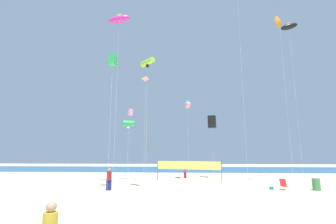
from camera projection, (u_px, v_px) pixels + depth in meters
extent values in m
plane|color=beige|center=(182.00, 198.00, 16.25)|extent=(120.00, 120.00, 0.00)
cube|color=#28608C|center=(184.00, 169.00, 48.94)|extent=(120.00, 20.00, 0.01)
cylinder|color=gold|center=(50.00, 224.00, 6.41)|extent=(0.38, 0.38, 0.63)
sphere|color=tan|center=(51.00, 207.00, 6.49)|extent=(0.28, 0.28, 0.28)
cube|color=navy|center=(109.00, 185.00, 19.93)|extent=(0.39, 0.23, 0.81)
cylinder|color=maroon|center=(109.00, 176.00, 20.06)|extent=(0.41, 0.41, 0.67)
sphere|color=#997051|center=(109.00, 170.00, 20.15)|extent=(0.30, 0.30, 0.30)
cube|color=maroon|center=(185.00, 175.00, 30.17)|extent=(0.34, 0.20, 0.70)
cylinder|color=#7A3872|center=(185.00, 170.00, 30.29)|extent=(0.35, 0.35, 0.58)
sphere|color=beige|center=(185.00, 167.00, 30.36)|extent=(0.26, 0.26, 0.26)
cube|color=red|center=(285.00, 186.00, 19.95)|extent=(0.52, 0.48, 0.03)
cube|color=red|center=(283.00, 182.00, 20.29)|extent=(0.52, 0.23, 0.57)
cylinder|color=silver|center=(285.00, 188.00, 19.78)|extent=(0.03, 0.03, 0.32)
cylinder|color=silver|center=(284.00, 188.00, 20.07)|extent=(0.03, 0.03, 0.32)
cylinder|color=#3F7F4C|center=(316.00, 184.00, 19.83)|extent=(0.62, 0.62, 0.97)
cylinder|color=#4C4C51|center=(158.00, 170.00, 27.79)|extent=(0.08, 0.08, 2.40)
cylinder|color=#4C4C51|center=(222.00, 171.00, 25.61)|extent=(0.08, 0.08, 2.40)
cube|color=#EAE566|center=(188.00, 165.00, 26.79)|extent=(7.07, 1.76, 0.90)
cube|color=#19727A|center=(271.00, 188.00, 20.22)|extent=(0.30, 0.15, 0.24)
cylinder|color=silver|center=(147.00, 123.00, 20.67)|extent=(0.01, 0.01, 11.11)
cylinder|color=#8CD833|center=(148.00, 62.00, 21.65)|extent=(1.46, 1.51, 0.51)
sphere|color=black|center=(147.00, 66.00, 21.58)|extent=(0.31, 0.31, 0.31)
cylinder|color=silver|center=(286.00, 98.00, 24.33)|extent=(0.01, 0.01, 17.03)
cone|color=orange|center=(279.00, 21.00, 25.82)|extent=(1.18, 1.14, 1.31)
cylinder|color=silver|center=(296.00, 99.00, 29.30)|extent=(0.01, 0.01, 19.20)
ellipsoid|color=black|center=(289.00, 27.00, 30.98)|extent=(2.27, 0.81, 1.25)
cube|color=pink|center=(289.00, 24.00, 31.03)|extent=(0.43, 0.06, 0.53)
cylinder|color=silver|center=(128.00, 151.00, 27.68)|extent=(0.01, 0.01, 6.55)
cylinder|color=green|center=(128.00, 123.00, 28.25)|extent=(1.44, 1.05, 0.62)
sphere|color=white|center=(128.00, 127.00, 28.18)|extent=(0.37, 0.37, 0.37)
cylinder|color=silver|center=(188.00, 142.00, 28.52)|extent=(0.01, 0.01, 8.87)
ellipsoid|color=pink|center=(188.00, 105.00, 29.29)|extent=(1.05, 2.32, 0.92)
cube|color=#26BFCC|center=(188.00, 102.00, 29.35)|extent=(0.44, 0.06, 0.55)
cylinder|color=silver|center=(145.00, 129.00, 25.57)|extent=(0.01, 0.01, 11.15)
pyramid|color=pink|center=(145.00, 78.00, 26.59)|extent=(0.80, 0.81, 0.41)
cylinder|color=silver|center=(213.00, 150.00, 30.16)|extent=(0.01, 0.01, 7.06)
cube|color=black|center=(212.00, 122.00, 30.78)|extent=(1.15, 1.15, 1.53)
cylinder|color=silver|center=(129.00, 143.00, 35.64)|extent=(0.01, 0.01, 9.25)
cube|color=pink|center=(130.00, 112.00, 36.45)|extent=(0.81, 0.81, 0.92)
cylinder|color=silver|center=(242.00, 78.00, 25.23)|extent=(0.01, 0.01, 21.73)
cylinder|color=silver|center=(110.00, 123.00, 20.46)|extent=(0.01, 0.01, 11.21)
cube|color=green|center=(113.00, 60.00, 21.44)|extent=(0.64, 0.64, 0.87)
cylinder|color=silver|center=(116.00, 98.00, 23.77)|extent=(0.01, 0.01, 16.94)
ellipsoid|color=#D833A5|center=(119.00, 19.00, 25.26)|extent=(2.39, 0.86, 1.20)
cube|color=#8CD833|center=(119.00, 16.00, 25.32)|extent=(0.45, 0.06, 0.57)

